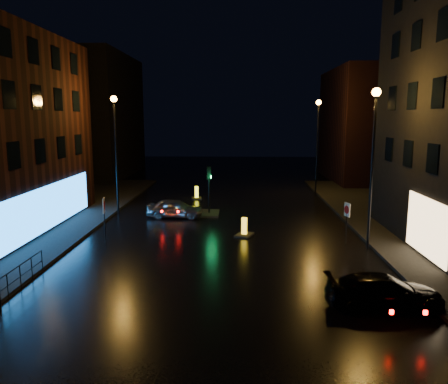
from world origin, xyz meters
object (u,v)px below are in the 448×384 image
(traffic_signal, at_px, (209,207))
(dark_sedan, at_px, (384,292))
(silver_hatchback, at_px, (175,208))
(road_sign_left, at_px, (104,209))
(bollard_near, at_px, (244,232))
(road_sign_right, at_px, (347,213))
(bollard_far, at_px, (197,196))

(traffic_signal, bearing_deg, dark_sedan, -64.15)
(silver_hatchback, distance_m, dark_sedan, 17.28)
(road_sign_left, bearing_deg, silver_hatchback, 54.27)
(bollard_near, distance_m, road_sign_right, 5.97)
(bollard_far, bearing_deg, silver_hatchback, -104.75)
(silver_hatchback, bearing_deg, road_sign_left, 158.23)
(bollard_far, bearing_deg, dark_sedan, -75.40)
(traffic_signal, xyz_separation_m, bollard_near, (2.45, -5.70, -0.26))
(dark_sedan, relative_size, road_sign_right, 1.83)
(road_sign_left, bearing_deg, bollard_far, 63.72)
(bollard_far, distance_m, road_sign_left, 14.04)
(silver_hatchback, relative_size, road_sign_right, 1.65)
(road_sign_left, bearing_deg, bollard_near, 2.20)
(dark_sedan, xyz_separation_m, bollard_far, (-8.92, 21.35, -0.38))
(road_sign_left, bearing_deg, dark_sedan, -42.30)
(silver_hatchback, bearing_deg, bollard_far, -3.07)
(traffic_signal, bearing_deg, bollard_far, 103.87)
(traffic_signal, bearing_deg, bollard_near, -66.75)
(silver_hatchback, xyz_separation_m, road_sign_left, (-2.99, -6.31, 1.25))
(bollard_near, bearing_deg, road_sign_left, -146.48)
(bollard_near, bearing_deg, dark_sedan, -41.71)
(bollard_near, relative_size, road_sign_left, 0.58)
(silver_hatchback, bearing_deg, road_sign_right, -116.98)
(road_sign_left, distance_m, road_sign_right, 13.32)
(traffic_signal, relative_size, bollard_near, 2.35)
(silver_hatchback, bearing_deg, bollard_near, -130.38)
(traffic_signal, bearing_deg, silver_hatchback, -154.13)
(dark_sedan, bearing_deg, road_sign_left, 56.68)
(road_sign_right, bearing_deg, bollard_far, -70.73)
(road_sign_left, bearing_deg, road_sign_right, -9.45)
(dark_sedan, bearing_deg, bollard_far, 21.30)
(bollard_far, distance_m, road_sign_right, 16.32)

